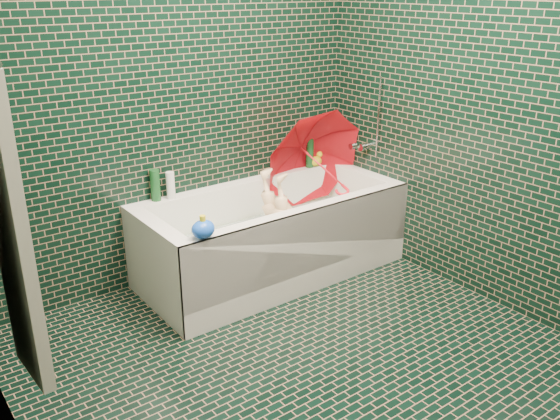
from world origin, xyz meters
TOP-DOWN VIEW (x-y plane):
  - floor at (0.00, 0.00)m, footprint 2.80×2.80m
  - wall_back at (0.00, 1.40)m, footprint 2.80×0.00m
  - wall_right at (1.30, 0.00)m, footprint 0.00×2.80m
  - bathtub at (0.45, 1.01)m, footprint 1.70×0.75m
  - bath_mat at (0.45, 1.02)m, footprint 1.35×0.47m
  - water at (0.45, 1.02)m, footprint 1.48×0.53m
  - towel at (-1.24, 0.24)m, footprint 0.08×0.44m
  - faucet at (1.26, 1.02)m, footprint 0.18×0.19m
  - child at (0.50, 0.98)m, footprint 0.83×0.32m
  - umbrella at (0.92, 1.07)m, footprint 0.86×0.94m
  - soap_bottle_a at (1.22, 1.36)m, footprint 0.10×0.10m
  - soap_bottle_b at (1.25, 1.34)m, footprint 0.09×0.09m
  - soap_bottle_c at (1.16, 1.36)m, footprint 0.16×0.16m
  - bottle_right_tall at (1.01, 1.33)m, footprint 0.07×0.07m
  - bottle_right_pump at (1.16, 1.34)m, footprint 0.07×0.07m
  - bottle_left_tall at (-0.18, 1.36)m, footprint 0.08×0.08m
  - bottle_left_short at (-0.09, 1.33)m, footprint 0.06×0.06m
  - rubber_duck at (1.07, 1.32)m, footprint 0.13×0.09m
  - bath_toy at (-0.24, 0.68)m, footprint 0.15×0.14m

SIDE VIEW (x-z plane):
  - floor at x=0.00m, z-range 0.00..0.00m
  - bath_mat at x=0.45m, z-range 0.15..0.16m
  - bathtub at x=0.45m, z-range -0.06..0.49m
  - water at x=0.45m, z-range 0.30..0.30m
  - child at x=0.50m, z-range 0.15..0.47m
  - soap_bottle_a at x=1.22m, z-range 0.44..0.66m
  - soap_bottle_b at x=1.25m, z-range 0.46..0.64m
  - soap_bottle_c at x=1.16m, z-range 0.47..0.63m
  - rubber_duck at x=1.07m, z-range 0.54..0.65m
  - bath_toy at x=-0.24m, z-range 0.54..0.67m
  - umbrella at x=0.92m, z-range 0.17..1.07m
  - bottle_left_short at x=-0.09m, z-range 0.55..0.72m
  - bottle_right_pump at x=1.16m, z-range 0.55..0.74m
  - bottle_left_tall at x=-0.18m, z-range 0.55..0.75m
  - bottle_right_tall at x=1.01m, z-range 0.55..0.78m
  - faucet at x=1.26m, z-range 0.50..1.05m
  - towel at x=-1.24m, z-range 0.47..1.59m
  - wall_back at x=0.00m, z-range -0.15..2.65m
  - wall_right at x=1.30m, z-range -0.15..2.65m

